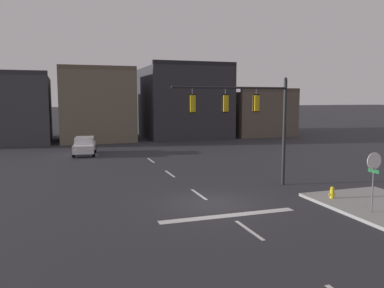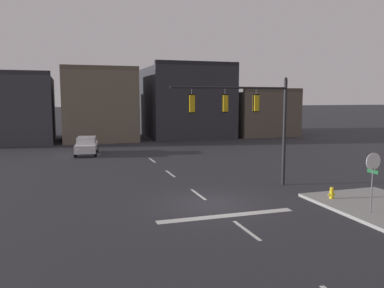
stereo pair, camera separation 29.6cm
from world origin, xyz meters
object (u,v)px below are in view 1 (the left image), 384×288
fire_hydrant (332,195)px  car_lot_nearside (85,145)px  signal_mast_near_side (250,112)px  stop_sign (374,168)px

fire_hydrant → car_lot_nearside: bearing=118.3°
signal_mast_near_side → stop_sign: 7.39m
car_lot_nearside → fire_hydrant: car_lot_nearside is taller
signal_mast_near_side → fire_hydrant: signal_mast_near_side is taller
stop_sign → car_lot_nearside: 25.54m
fire_hydrant → stop_sign: bearing=-87.4°
stop_sign → car_lot_nearside: stop_sign is taller
car_lot_nearside → stop_sign: bearing=-64.2°
signal_mast_near_side → car_lot_nearside: signal_mast_near_side is taller
signal_mast_near_side → fire_hydrant: bearing=-55.2°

